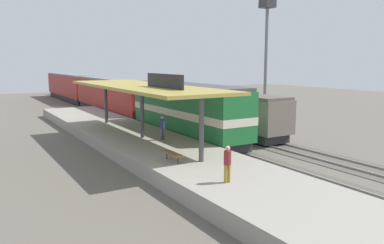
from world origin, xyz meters
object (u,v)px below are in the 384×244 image
(passenger_carriage_rear, at_px, (70,86))
(freight_car, at_px, (233,113))
(locomotive, at_px, (186,111))
(platform_bench, at_px, (172,154))
(passenger_carriage_front, at_px, (112,96))
(person_walking, at_px, (162,127))
(person_waiting, at_px, (227,162))
(light_mast, at_px, (267,38))

(passenger_carriage_rear, height_order, freight_car, passenger_carriage_rear)
(locomotive, height_order, freight_car, locomotive)
(platform_bench, relative_size, passenger_carriage_front, 0.09)
(person_walking, bearing_deg, platform_bench, -111.54)
(passenger_carriage_rear, bearing_deg, person_waiting, -96.15)
(platform_bench, xyz_separation_m, person_walking, (2.21, 5.60, 0.51))
(light_mast, bearing_deg, locomotive, 174.95)
(platform_bench, relative_size, locomotive, 0.12)
(platform_bench, xyz_separation_m, person_waiting, (0.38, -4.62, 0.51))
(light_mast, distance_m, person_walking, 13.54)
(platform_bench, bearing_deg, light_mast, 30.31)
(passenger_carriage_front, bearing_deg, platform_bench, -102.64)
(passenger_carriage_front, xyz_separation_m, person_waiting, (-5.62, -31.37, -0.46))
(passenger_carriage_front, relative_size, person_walking, 11.70)
(light_mast, bearing_deg, passenger_carriage_front, 112.65)
(platform_bench, relative_size, person_walking, 0.99)
(locomotive, bearing_deg, person_walking, -140.20)
(passenger_carriage_front, distance_m, freight_car, 18.84)
(person_walking, bearing_deg, person_waiting, -100.15)
(passenger_carriage_front, bearing_deg, locomotive, -90.00)
(locomotive, distance_m, light_mast, 9.86)
(locomotive, height_order, person_walking, locomotive)
(passenger_carriage_rear, bearing_deg, person_walking, -95.16)
(freight_car, distance_m, person_walking, 8.87)
(freight_car, relative_size, person_waiting, 7.02)
(freight_car, xyz_separation_m, person_walking, (-8.39, -2.89, -0.12))
(freight_car, height_order, person_walking, freight_car)
(passenger_carriage_rear, xyz_separation_m, person_walking, (-3.79, -41.96, -0.46))
(person_waiting, bearing_deg, freight_car, 52.05)
(locomotive, distance_m, person_waiting, 14.52)
(passenger_carriage_rear, relative_size, light_mast, 1.71)
(passenger_carriage_front, relative_size, freight_car, 1.67)
(passenger_carriage_rear, distance_m, person_walking, 42.13)
(platform_bench, bearing_deg, locomotive, 55.58)
(passenger_carriage_front, distance_m, person_waiting, 31.87)
(passenger_carriage_front, bearing_deg, person_waiting, -100.15)
(locomotive, bearing_deg, freight_car, -3.34)
(platform_bench, bearing_deg, freight_car, 38.69)
(passenger_carriage_rear, xyz_separation_m, freight_car, (4.60, -39.07, -0.34))
(platform_bench, relative_size, freight_car, 0.14)
(light_mast, bearing_deg, passenger_carriage_rear, 101.17)
(person_waiting, distance_m, person_walking, 10.38)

